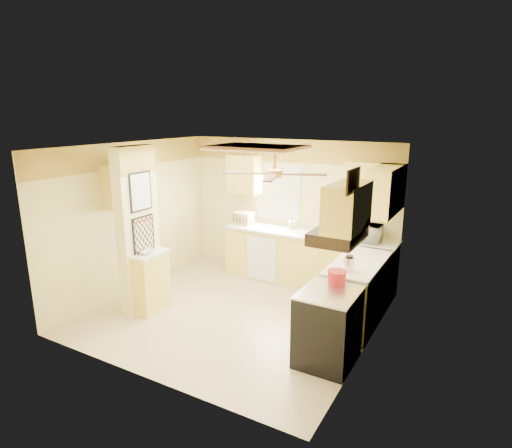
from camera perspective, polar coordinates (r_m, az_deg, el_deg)
The scene contains 34 objects.
floor at distance 6.66m, azimuth -2.80°, elevation -11.72°, with size 4.00×4.00×0.00m, color tan.
ceiling at distance 5.98m, azimuth -3.10°, elevation 10.26°, with size 4.00×4.00×0.00m, color white.
wall_back at distance 7.83m, azimuth 4.49°, elevation 2.02°, with size 4.00×4.00×0.00m, color #E8D98E.
wall_front at distance 4.79m, azimuth -15.23°, elevation -6.74°, with size 4.00×4.00×0.00m, color #E8D98E.
wall_left at distance 7.44m, azimuth -16.10°, elevation 0.81°, with size 3.80×3.80×0.00m, color #E8D98E.
wall_right at distance 5.45m, azimuth 15.19°, elevation -4.12°, with size 3.80×3.80×0.00m, color #E8D98E.
wallpaper_border at distance 7.65m, azimuth 4.59°, elevation 9.69°, with size 4.00×0.02×0.40m, color #FBDC4A.
partition_column at distance 6.61m, azimuth -15.48°, elevation -0.84°, with size 0.20×0.70×2.50m, color #E8D98E.
partition_ledge at distance 6.72m, azimuth -13.67°, elevation -7.68°, with size 0.25×0.55×0.90m, color #F1D863.
ledge_top at distance 6.56m, azimuth -13.91°, elevation -3.88°, with size 0.28×0.58×0.04m, color white.
lower_cabinets_back at distance 7.59m, azimuth 6.85°, elevation -4.73°, with size 3.00×0.60×0.90m, color #F1D863.
lower_cabinets_right at distance 6.35m, azimuth 13.44°, elevation -9.03°, with size 0.60×1.40×0.90m, color #F1D863.
countertop_back at distance 7.44m, azimuth 6.92°, elevation -1.34°, with size 3.04×0.64×0.04m, color white.
countertop_right at distance 6.18m, azimuth 13.61°, elevation -5.01°, with size 0.64×1.44×0.04m, color white.
dishwasher_panel at distance 7.63m, azimuth 0.71°, elevation -4.67°, with size 0.58×0.02×0.80m, color white.
window at distance 7.86m, azimuth 2.84°, elevation 4.34°, with size 0.92×0.02×1.02m.
upper_cab_back_left at distance 7.96m, azimuth -1.55°, elevation 6.66°, with size 0.60×0.35×0.70m, color #F1D863.
upper_cab_back_right at distance 7.05m, azimuth 15.52°, elevation 5.09°, with size 0.90×0.35×0.70m, color #F1D863.
upper_cab_right at distance 6.53m, azimuth 16.83°, elevation 4.27°, with size 0.35×1.00×0.70m, color #F1D863.
upper_cab_left_wall at distance 7.03m, azimuth -16.88°, elevation 4.97°, with size 0.35×0.75×0.70m, color #F1D863.
upper_cab_over_stove at distance 4.80m, azimuth 12.06°, elevation 2.22°, with size 0.35×0.76×0.52m, color #F1D863.
stove at distance 5.36m, azimuth 9.57°, elevation -13.34°, with size 0.68×0.77×0.92m.
range_hood at distance 4.90m, azimuth 10.91°, elevation -1.43°, with size 0.50×0.76×0.14m, color black.
poster_menu at distance 6.41m, azimuth -15.13°, elevation 4.20°, with size 0.02×0.42×0.57m.
poster_nashville at distance 6.55m, azimuth -14.76°, elevation -1.39°, with size 0.02×0.42×0.57m.
ceiling_light_panel at distance 6.36m, azimuth 0.12°, elevation 10.14°, with size 1.35×0.95×0.06m.
ceiling_fan at distance 4.91m, azimuth 2.46°, elevation 6.79°, with size 1.15×1.15×0.26m.
vent_grate at distance 4.36m, azimuth 12.85°, elevation 5.64°, with size 0.02×0.40×0.25m, color black.
microwave at distance 7.10m, azimuth 14.33°, elevation -1.13°, with size 0.51×0.35×0.28m, color white.
bowl at distance 6.51m, azimuth -14.45°, elevation -3.59°, with size 0.23×0.23×0.06m, color white.
dutch_oven at distance 5.39m, azimuth 10.73°, elevation -6.93°, with size 0.24×0.24×0.16m.
kettle at distance 5.74m, azimuth 12.32°, elevation -5.21°, with size 0.14×0.14×0.21m.
dish_rack at distance 7.99m, azimuth -1.73°, elevation 0.62°, with size 0.41×0.32×0.22m.
utensil_crock at distance 7.66m, azimuth 4.81°, elevation -0.07°, with size 0.11×0.11×0.23m.
Camera 1 is at (3.20, -5.04, 2.96)m, focal length 30.00 mm.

